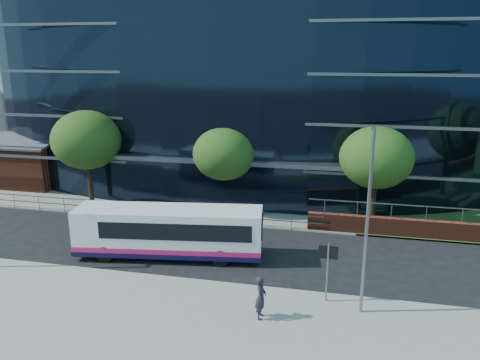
% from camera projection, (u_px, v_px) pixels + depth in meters
% --- Properties ---
extents(ground, '(200.00, 200.00, 0.00)m').
position_uv_depth(ground, '(236.00, 277.00, 23.51)').
color(ground, black).
rests_on(ground, ground).
extents(pavement_near, '(80.00, 8.00, 0.15)m').
position_uv_depth(pavement_near, '(209.00, 333.00, 18.78)').
color(pavement_near, gray).
rests_on(pavement_near, ground).
extents(kerb, '(80.00, 0.25, 0.16)m').
position_uv_depth(kerb, '(232.00, 285.00, 22.55)').
color(kerb, gray).
rests_on(kerb, ground).
extents(yellow_line_outer, '(80.00, 0.08, 0.01)m').
position_uv_depth(yellow_line_outer, '(233.00, 285.00, 22.76)').
color(yellow_line_outer, gold).
rests_on(yellow_line_outer, ground).
extents(yellow_line_inner, '(80.00, 0.08, 0.01)m').
position_uv_depth(yellow_line_inner, '(233.00, 283.00, 22.90)').
color(yellow_line_inner, gold).
rests_on(yellow_line_inner, ground).
extents(far_forecourt, '(50.00, 8.00, 0.10)m').
position_uv_depth(far_forecourt, '(191.00, 202.00, 35.09)').
color(far_forecourt, gray).
rests_on(far_forecourt, ground).
extents(glass_office, '(44.00, 23.10, 16.00)m').
position_uv_depth(glass_office, '(244.00, 86.00, 41.84)').
color(glass_office, black).
rests_on(glass_office, ground).
extents(brick_pavilion, '(8.60, 6.66, 4.40)m').
position_uv_depth(brick_pavilion, '(22.00, 160.00, 40.24)').
color(brick_pavilion, maroon).
rests_on(brick_pavilion, ground).
extents(guard_railings, '(24.00, 0.05, 1.10)m').
position_uv_depth(guard_railings, '(144.00, 207.00, 31.53)').
color(guard_railings, slate).
rests_on(guard_railings, ground).
extents(street_sign, '(0.85, 0.09, 2.80)m').
position_uv_depth(street_sign, '(328.00, 260.00, 20.52)').
color(street_sign, slate).
rests_on(street_sign, pavement_near).
extents(tree_far_a, '(4.95, 4.95, 6.98)m').
position_uv_depth(tree_far_a, '(87.00, 140.00, 33.37)').
color(tree_far_a, black).
rests_on(tree_far_a, ground).
extents(tree_far_b, '(4.29, 4.29, 6.05)m').
position_uv_depth(tree_far_b, '(224.00, 154.00, 31.95)').
color(tree_far_b, black).
rests_on(tree_far_b, ground).
extents(tree_far_c, '(4.62, 4.62, 6.51)m').
position_uv_depth(tree_far_c, '(376.00, 158.00, 29.33)').
color(tree_far_c, black).
rests_on(tree_far_c, ground).
extents(streetlight_east, '(0.15, 0.77, 8.00)m').
position_uv_depth(streetlight_east, '(367.00, 218.00, 19.04)').
color(streetlight_east, slate).
rests_on(streetlight_east, pavement_near).
extents(city_bus, '(10.45, 3.74, 2.77)m').
position_uv_depth(city_bus, '(171.00, 231.00, 25.57)').
color(city_bus, white).
rests_on(city_bus, ground).
extents(pedestrian, '(0.46, 0.69, 1.88)m').
position_uv_depth(pedestrian, '(261.00, 297.00, 19.46)').
color(pedestrian, '#281E2D').
rests_on(pedestrian, pavement_near).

